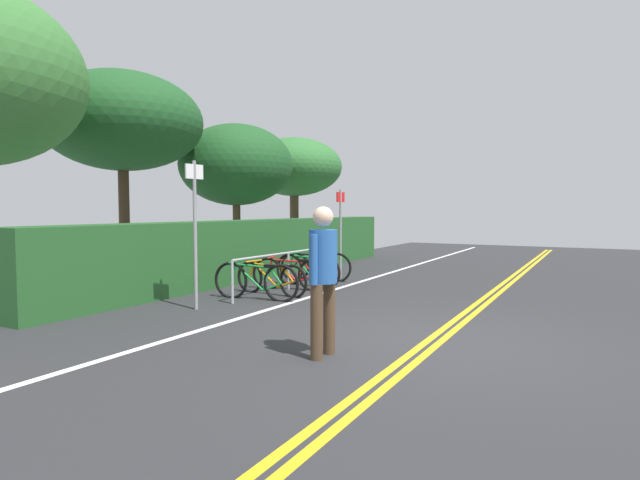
{
  "coord_description": "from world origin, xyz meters",
  "views": [
    {
      "loc": [
        -6.28,
        -1.8,
        1.67
      ],
      "look_at": [
        2.14,
        2.81,
        1.09
      ],
      "focal_mm": 28.7,
      "sensor_mm": 36.0,
      "label": 1
    }
  ],
  "objects_px": {
    "sign_post_far": "(340,225)",
    "tree_extra": "(294,168)",
    "bicycle_1": "(271,279)",
    "bicycle_3": "(307,270)",
    "tree_far_right": "(236,165)",
    "bicycle_2": "(291,274)",
    "pedestrian": "(323,271)",
    "sign_post_near": "(195,221)",
    "tree_mid": "(122,122)",
    "bicycle_0": "(256,281)",
    "bicycle_4": "(316,267)",
    "bike_rack": "(288,261)"
  },
  "relations": [
    {
      "from": "bicycle_2",
      "to": "bicycle_4",
      "type": "distance_m",
      "value": 1.39
    },
    {
      "from": "bicycle_0",
      "to": "bicycle_1",
      "type": "bearing_deg",
      "value": 5.46
    },
    {
      "from": "bicycle_3",
      "to": "sign_post_far",
      "type": "distance_m",
      "value": 1.82
    },
    {
      "from": "bicycle_0",
      "to": "bicycle_2",
      "type": "distance_m",
      "value": 1.3
    },
    {
      "from": "bicycle_3",
      "to": "bicycle_0",
      "type": "bearing_deg",
      "value": -179.79
    },
    {
      "from": "sign_post_near",
      "to": "tree_far_right",
      "type": "xyz_separation_m",
      "value": [
        4.61,
        2.74,
        1.38
      ]
    },
    {
      "from": "tree_mid",
      "to": "tree_extra",
      "type": "relative_size",
      "value": 1.18
    },
    {
      "from": "sign_post_near",
      "to": "bicycle_3",
      "type": "bearing_deg",
      "value": -5.62
    },
    {
      "from": "pedestrian",
      "to": "tree_far_right",
      "type": "bearing_deg",
      "value": 44.54
    },
    {
      "from": "bicycle_4",
      "to": "tree_far_right",
      "type": "relative_size",
      "value": 0.41
    },
    {
      "from": "bicycle_3",
      "to": "sign_post_near",
      "type": "bearing_deg",
      "value": 174.38
    },
    {
      "from": "bicycle_4",
      "to": "pedestrian",
      "type": "bearing_deg",
      "value": -150.02
    },
    {
      "from": "pedestrian",
      "to": "sign_post_far",
      "type": "distance_m",
      "value": 6.73
    },
    {
      "from": "bicycle_1",
      "to": "bicycle_3",
      "type": "bearing_deg",
      "value": -2.11
    },
    {
      "from": "tree_mid",
      "to": "sign_post_far",
      "type": "bearing_deg",
      "value": -50.51
    },
    {
      "from": "bicycle_0",
      "to": "bicycle_1",
      "type": "xyz_separation_m",
      "value": [
        0.59,
        0.06,
        -0.03
      ]
    },
    {
      "from": "bicycle_1",
      "to": "bicycle_0",
      "type": "bearing_deg",
      "value": -174.54
    },
    {
      "from": "pedestrian",
      "to": "sign_post_near",
      "type": "relative_size",
      "value": 0.69
    },
    {
      "from": "sign_post_near",
      "to": "sign_post_far",
      "type": "height_order",
      "value": "sign_post_near"
    },
    {
      "from": "bicycle_4",
      "to": "tree_far_right",
      "type": "distance_m",
      "value": 3.85
    },
    {
      "from": "bicycle_3",
      "to": "tree_far_right",
      "type": "xyz_separation_m",
      "value": [
        1.44,
        3.05,
        2.51
      ]
    },
    {
      "from": "bicycle_0",
      "to": "bicycle_4",
      "type": "xyz_separation_m",
      "value": [
        2.68,
        0.22,
        -0.01
      ]
    },
    {
      "from": "tree_extra",
      "to": "tree_far_right",
      "type": "bearing_deg",
      "value": -178.38
    },
    {
      "from": "bicycle_4",
      "to": "tree_mid",
      "type": "height_order",
      "value": "tree_mid"
    },
    {
      "from": "bicycle_2",
      "to": "tree_far_right",
      "type": "distance_m",
      "value": 4.43
    },
    {
      "from": "tree_mid",
      "to": "tree_far_right",
      "type": "relative_size",
      "value": 1.19
    },
    {
      "from": "bicycle_1",
      "to": "sign_post_far",
      "type": "height_order",
      "value": "sign_post_far"
    },
    {
      "from": "bicycle_2",
      "to": "bicycle_4",
      "type": "xyz_separation_m",
      "value": [
        1.38,
        0.17,
        0.01
      ]
    },
    {
      "from": "sign_post_far",
      "to": "tree_extra",
      "type": "xyz_separation_m",
      "value": [
        3.0,
        3.17,
        1.72
      ]
    },
    {
      "from": "bicycle_3",
      "to": "pedestrian",
      "type": "bearing_deg",
      "value": -147.97
    },
    {
      "from": "tree_mid",
      "to": "bicycle_4",
      "type": "bearing_deg",
      "value": -56.62
    },
    {
      "from": "bicycle_1",
      "to": "tree_mid",
      "type": "relative_size",
      "value": 0.37
    },
    {
      "from": "sign_post_far",
      "to": "tree_extra",
      "type": "relative_size",
      "value": 0.54
    },
    {
      "from": "bicycle_4",
      "to": "sign_post_near",
      "type": "distance_m",
      "value": 4.09
    },
    {
      "from": "bike_rack",
      "to": "bicycle_4",
      "type": "distance_m",
      "value": 1.4
    },
    {
      "from": "tree_mid",
      "to": "bicycle_3",
      "type": "bearing_deg",
      "value": -67.01
    },
    {
      "from": "tree_far_right",
      "to": "bicycle_2",
      "type": "bearing_deg",
      "value": -124.49
    },
    {
      "from": "bicycle_4",
      "to": "tree_extra",
      "type": "relative_size",
      "value": 0.41
    },
    {
      "from": "bicycle_0",
      "to": "bicycle_3",
      "type": "bearing_deg",
      "value": 0.21
    },
    {
      "from": "bike_rack",
      "to": "tree_far_right",
      "type": "distance_m",
      "value": 4.24
    },
    {
      "from": "bicycle_0",
      "to": "bicycle_4",
      "type": "relative_size",
      "value": 1.09
    },
    {
      "from": "bicycle_2",
      "to": "sign_post_near",
      "type": "height_order",
      "value": "sign_post_near"
    },
    {
      "from": "tree_far_right",
      "to": "sign_post_near",
      "type": "bearing_deg",
      "value": -149.28
    },
    {
      "from": "tree_extra",
      "to": "bicycle_1",
      "type": "bearing_deg",
      "value": -152.32
    },
    {
      "from": "pedestrian",
      "to": "tree_extra",
      "type": "relative_size",
      "value": 0.43
    },
    {
      "from": "bicycle_2",
      "to": "sign_post_far",
      "type": "relative_size",
      "value": 0.78
    },
    {
      "from": "sign_post_near",
      "to": "sign_post_far",
      "type": "relative_size",
      "value": 1.15
    },
    {
      "from": "tree_mid",
      "to": "bicycle_0",
      "type": "bearing_deg",
      "value": -94.54
    },
    {
      "from": "bicycle_1",
      "to": "bicycle_4",
      "type": "bearing_deg",
      "value": 4.51
    },
    {
      "from": "bicycle_1",
      "to": "bicycle_3",
      "type": "relative_size",
      "value": 1.04
    }
  ]
}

